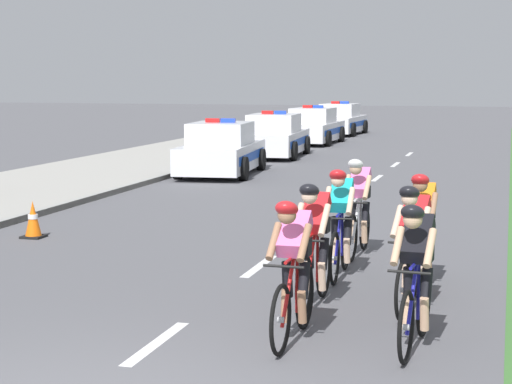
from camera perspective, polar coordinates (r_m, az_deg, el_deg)
sidewalk_slab at (r=23.41m, az=-13.12°, el=0.49°), size 4.72×60.00×0.12m
kerb_edge at (r=22.40m, az=-8.00°, el=0.33°), size 0.16×60.00×0.13m
lane_markings_centre at (r=19.01m, az=5.08°, el=-1.06°), size 0.14×29.60×0.01m
cyclist_lead at (r=9.38m, az=2.35°, el=-4.82°), size 0.42×1.72×1.56m
cyclist_second at (r=9.24m, az=10.05°, el=-5.11°), size 0.44×1.72×1.56m
cyclist_third at (r=10.80m, az=3.70°, el=-3.21°), size 0.42×1.72×1.56m
cyclist_fourth at (r=10.74m, az=9.89°, el=-3.37°), size 0.45×1.72×1.56m
cyclist_fifth at (r=12.43m, az=5.34°, el=-1.84°), size 0.42×1.72×1.56m
cyclist_sixth at (r=12.03m, az=10.43°, el=-2.24°), size 0.43×1.72×1.56m
cyclist_seventh at (r=13.97m, az=6.49°, el=-0.85°), size 0.42×1.72×1.56m
police_car_nearest at (r=25.52m, az=-2.20°, el=2.62°), size 2.32×4.55×1.59m
police_car_second at (r=31.22m, az=1.17°, el=3.48°), size 2.21×4.50×1.59m
police_car_third at (r=37.41m, az=3.64°, el=4.10°), size 2.05×4.43×1.59m
police_car_furthest at (r=43.39m, az=5.34°, el=4.52°), size 2.15×4.47×1.59m
traffic_cone_near at (r=15.97m, az=-13.89°, el=-1.72°), size 0.36×0.36×0.64m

